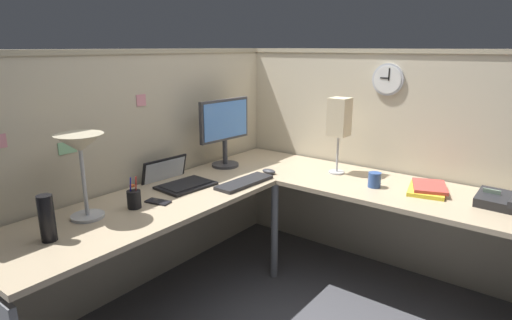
# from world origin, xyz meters

# --- Properties ---
(ground_plane) EXTENTS (6.80, 6.80, 0.00)m
(ground_plane) POSITION_xyz_m (0.00, 0.00, 0.00)
(ground_plane) COLOR #47474C
(cubicle_wall_back) EXTENTS (2.57, 0.12, 1.58)m
(cubicle_wall_back) POSITION_xyz_m (-0.36, 0.87, 0.79)
(cubicle_wall_back) COLOR beige
(cubicle_wall_back) RESTS_ON ground
(cubicle_wall_right) EXTENTS (0.12, 2.37, 1.58)m
(cubicle_wall_right) POSITION_xyz_m (0.87, -0.27, 0.79)
(cubicle_wall_right) COLOR beige
(cubicle_wall_right) RESTS_ON ground
(desk) EXTENTS (2.35, 2.15, 0.73)m
(desk) POSITION_xyz_m (-0.15, -0.05, 0.63)
(desk) COLOR tan
(desk) RESTS_ON ground
(monitor) EXTENTS (0.46, 0.20, 0.50)m
(monitor) POSITION_xyz_m (0.20, 0.64, 1.02)
(monitor) COLOR #38383D
(monitor) RESTS_ON desk
(laptop) EXTENTS (0.37, 0.40, 0.22)m
(laptop) POSITION_xyz_m (-0.31, 0.62, 0.75)
(laptop) COLOR black
(laptop) RESTS_ON desk
(keyboard) EXTENTS (0.44, 0.16, 0.02)m
(keyboard) POSITION_xyz_m (-0.05, 0.26, 0.74)
(keyboard) COLOR #232326
(keyboard) RESTS_ON desk
(computer_mouse) EXTENTS (0.06, 0.10, 0.03)m
(computer_mouse) POSITION_xyz_m (0.24, 0.27, 0.75)
(computer_mouse) COLOR #38383D
(computer_mouse) RESTS_ON desk
(desk_lamp_dome) EXTENTS (0.24, 0.24, 0.44)m
(desk_lamp_dome) POSITION_xyz_m (-0.97, 0.56, 1.09)
(desk_lamp_dome) COLOR #B7BABF
(desk_lamp_dome) RESTS_ON desk
(pen_cup) EXTENTS (0.08, 0.08, 0.18)m
(pen_cup) POSITION_xyz_m (-0.74, 0.48, 0.78)
(pen_cup) COLOR black
(pen_cup) RESTS_ON desk
(cell_phone) EXTENTS (0.10, 0.16, 0.01)m
(cell_phone) POSITION_xyz_m (-0.61, 0.44, 0.73)
(cell_phone) COLOR black
(cell_phone) RESTS_ON desk
(thermos_flask) EXTENTS (0.07, 0.07, 0.22)m
(thermos_flask) POSITION_xyz_m (-1.23, 0.46, 0.84)
(thermos_flask) COLOR black
(thermos_flask) RESTS_ON desk
(office_phone) EXTENTS (0.20, 0.22, 0.11)m
(office_phone) POSITION_xyz_m (0.49, -1.12, 0.77)
(office_phone) COLOR #232326
(office_phone) RESTS_ON desk
(book_stack) EXTENTS (0.33, 0.28, 0.04)m
(book_stack) POSITION_xyz_m (0.52, -0.73, 0.75)
(book_stack) COLOR yellow
(book_stack) RESTS_ON desk
(desk_lamp_paper) EXTENTS (0.13, 0.13, 0.53)m
(desk_lamp_paper) POSITION_xyz_m (0.54, -0.10, 1.11)
(desk_lamp_paper) COLOR #B7BABF
(desk_lamp_paper) RESTS_ON desk
(coffee_mug) EXTENTS (0.08, 0.08, 0.10)m
(coffee_mug) POSITION_xyz_m (0.41, -0.44, 0.78)
(coffee_mug) COLOR #2D4C8C
(coffee_mug) RESTS_ON desk
(wall_clock) EXTENTS (0.04, 0.22, 0.22)m
(wall_clock) POSITION_xyz_m (0.82, -0.32, 1.38)
(wall_clock) COLOR #B7BABF
(pinned_note_leftmost) EXTENTS (0.07, 0.00, 0.07)m
(pinned_note_leftmost) POSITION_xyz_m (-0.39, 0.82, 1.27)
(pinned_note_leftmost) COLOR pink
(pinned_note_rightmost) EXTENTS (0.11, 0.00, 0.07)m
(pinned_note_rightmost) POSITION_xyz_m (-0.91, 0.82, 1.06)
(pinned_note_rightmost) COLOR #8CCC99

